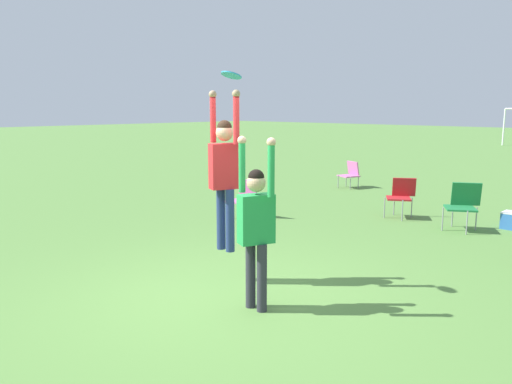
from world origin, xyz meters
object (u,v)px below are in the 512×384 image
person_defending (256,220)px  camping_chair_2 (244,196)px  frisbee (231,75)px  person_jumping (225,167)px  camping_chair_4 (401,194)px  camping_chair_5 (350,173)px  camping_chair_0 (463,203)px

person_defending → camping_chair_2: 5.02m
person_defending → frisbee: size_ratio=7.84×
person_jumping → person_defending: size_ratio=1.05×
frisbee → camping_chair_4: (-0.50, 5.56, -2.26)m
person_jumping → frisbee: bearing=-92.0°
camping_chair_5 → person_defending: bearing=137.3°
frisbee → camping_chair_2: (-2.93, 3.13, -2.29)m
camping_chair_5 → frisbee: bearing=134.2°
person_jumping → camping_chair_2: person_jumping is taller
person_defending → camping_chair_5: 9.61m
frisbee → camping_chair_0: 5.88m
person_jumping → camping_chair_5: size_ratio=2.76×
person_jumping → camping_chair_2: 4.17m
person_defending → camping_chair_0: person_defending is taller
person_defending → frisbee: frisbee is taller
frisbee → camping_chair_4: 6.02m
camping_chair_2 → camping_chair_4: 3.43m
camping_chair_0 → camping_chair_4: bearing=-39.2°
frisbee → camping_chair_4: bearing=95.2°
person_jumping → frisbee: (0.27, -0.13, 1.18)m
camping_chair_5 → camping_chair_2: bearing=118.0°
person_defending → camping_chair_4: (-1.20, 5.84, -0.57)m
person_jumping → camping_chair_2: (-2.66, 3.01, -1.11)m
camping_chair_0 → camping_chair_2: camping_chair_0 is taller
camping_chair_0 → camping_chair_2: bearing=-1.3°
camping_chair_0 → camping_chair_4: (-1.42, 0.19, -0.02)m
person_defending → camping_chair_0: bearing=-159.2°
person_jumping → camping_chair_0: 5.47m
person_defending → camping_chair_4: 5.99m
camping_chair_2 → person_defending: bearing=129.7°
camping_chair_4 → camping_chair_0: bearing=139.5°
camping_chair_0 → person_jumping: bearing=45.8°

